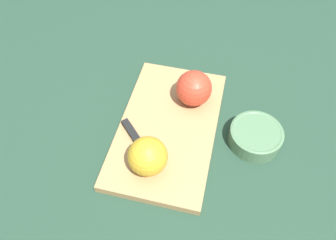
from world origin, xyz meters
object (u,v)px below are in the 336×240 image
apple_half_left (194,88)px  knife (134,136)px  apple_half_right (148,156)px  bowl (256,136)px

apple_half_left → knife: 0.19m
apple_half_right → bowl: size_ratio=0.69×
apple_half_right → bowl: apple_half_right is taller
apple_half_left → bowl: 0.19m
knife → bowl: (-0.07, 0.28, -0.01)m
apple_half_left → bowl: size_ratio=0.72×
knife → bowl: 0.29m
apple_half_left → apple_half_right: (0.21, -0.06, -0.00)m
apple_half_left → knife: size_ratio=0.74×
apple_half_right → bowl: bearing=7.7°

